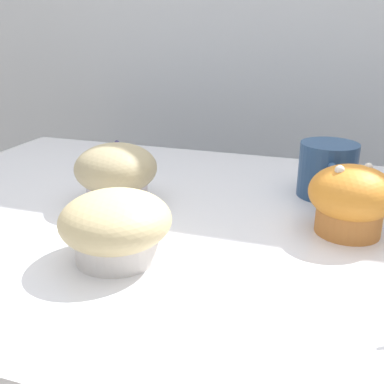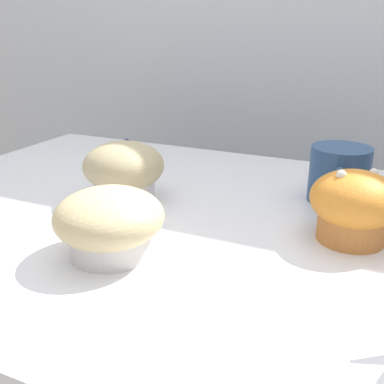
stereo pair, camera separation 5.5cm
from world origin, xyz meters
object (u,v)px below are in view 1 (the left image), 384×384
muffin_back_right (351,199)px  muffin_front_left (116,173)px  coffee_cup (328,169)px  muffin_front_right (116,226)px

muffin_back_right → muffin_front_left: muffin_back_right is taller
muffin_back_right → coffee_cup: bearing=104.7°
coffee_cup → muffin_front_left: bearing=-157.0°
muffin_front_left → muffin_front_right: size_ratio=0.96×
muffin_front_left → coffee_cup: bearing=23.0°
muffin_back_right → muffin_front_right: size_ratio=0.85×
muffin_back_right → muffin_front_right: 0.28m
muffin_front_right → coffee_cup: (0.20, 0.27, 0.00)m
muffin_front_right → coffee_cup: coffee_cup is taller
muffin_back_right → coffee_cup: muffin_back_right is taller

